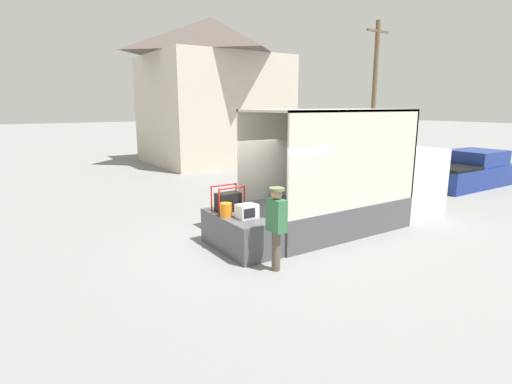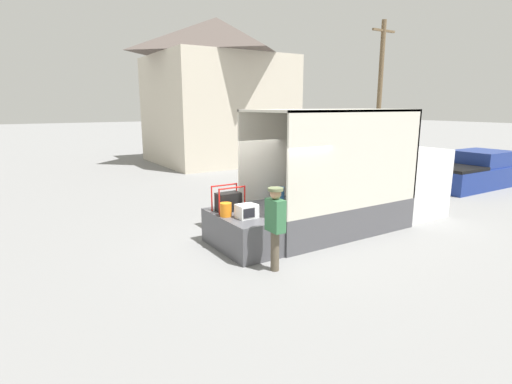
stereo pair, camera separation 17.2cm
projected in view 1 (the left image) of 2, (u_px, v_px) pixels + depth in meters
name	position (u px, v px, depth m)	size (l,w,h in m)	color
ground_plane	(260.00, 244.00, 9.98)	(160.00, 160.00, 0.00)	gray
box_truck	(362.00, 191.00, 11.73)	(6.34, 2.20, 3.30)	white
tailgate_deck	(241.00, 232.00, 9.59)	(1.12, 2.09, 0.86)	#4C4C51
microwave	(247.00, 211.00, 9.19)	(0.46, 0.37, 0.32)	white
portable_generator	(229.00, 201.00, 9.80)	(0.74, 0.44, 0.63)	black
orange_bucket	(226.00, 210.00, 9.30)	(0.28, 0.28, 0.32)	orange
worker_person	(276.00, 220.00, 8.19)	(0.32, 0.44, 1.78)	brown
pickup_truck_blue	(468.00, 172.00, 17.15)	(4.90, 1.98, 1.51)	navy
house_backdrop	(213.00, 90.00, 24.02)	(7.80, 7.44, 8.43)	beige
utility_pole	(374.00, 90.00, 24.08)	(1.80, 0.28, 8.27)	brown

